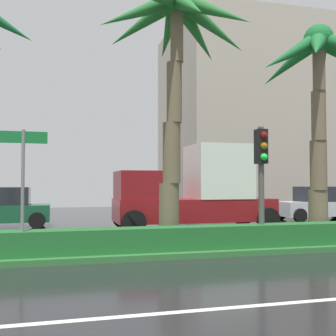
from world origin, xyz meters
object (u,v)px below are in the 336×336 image
at_px(palm_tree_centre, 176,40).
at_px(box_truck_lead, 196,192).
at_px(palm_tree_centre_right, 319,76).
at_px(street_name_sign, 23,175).
at_px(car_in_traffic_third, 319,204).
at_px(traffic_signal_median_right, 261,164).

xyz_separation_m(palm_tree_centre, box_truck_lead, (2.22, 4.85, -4.45)).
xyz_separation_m(palm_tree_centre, palm_tree_centre_right, (4.56, -0.19, -0.80)).
bearing_deg(street_name_sign, palm_tree_centre_right, 5.23).
relative_size(street_name_sign, box_truck_lead, 0.47).
bearing_deg(palm_tree_centre, street_name_sign, -166.47).
height_order(street_name_sign, box_truck_lead, box_truck_lead).
bearing_deg(box_truck_lead, car_in_traffic_third, -161.55).
relative_size(palm_tree_centre_right, traffic_signal_median_right, 2.01).
xyz_separation_m(palm_tree_centre_right, box_truck_lead, (-2.34, 5.04, -3.65)).
height_order(traffic_signal_median_right, box_truck_lead, box_truck_lead).
height_order(palm_tree_centre_right, box_truck_lead, palm_tree_centre_right).
distance_m(traffic_signal_median_right, car_in_traffic_third, 11.24).
bearing_deg(palm_tree_centre_right, box_truck_lead, 114.94).
distance_m(traffic_signal_median_right, street_name_sign, 6.27).
xyz_separation_m(palm_tree_centre_right, traffic_signal_median_right, (-2.34, -0.65, -2.77)).
bearing_deg(car_in_traffic_third, palm_tree_centre, 37.08).
bearing_deg(car_in_traffic_third, box_truck_lead, 18.45).
xyz_separation_m(street_name_sign, car_in_traffic_third, (13.79, 8.33, -1.25)).
height_order(palm_tree_centre_right, car_in_traffic_third, palm_tree_centre_right).
bearing_deg(palm_tree_centre, box_truck_lead, 65.44).
bearing_deg(box_truck_lead, palm_tree_centre, 65.44).
xyz_separation_m(traffic_signal_median_right, car_in_traffic_third, (7.52, 8.20, -1.60)).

